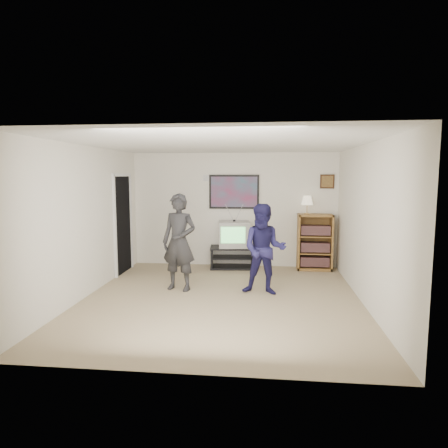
% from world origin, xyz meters
% --- Properties ---
extents(room_shell, '(4.51, 5.00, 2.51)m').
position_xyz_m(room_shell, '(0.00, 0.35, 1.25)').
color(room_shell, '#8C7259').
rests_on(room_shell, ground).
extents(media_stand, '(0.99, 0.62, 0.47)m').
position_xyz_m(media_stand, '(-0.02, 2.23, 0.24)').
color(media_stand, black).
rests_on(media_stand, room_shell).
extents(crt_television, '(0.72, 0.63, 0.55)m').
position_xyz_m(crt_television, '(0.03, 2.23, 0.75)').
color(crt_television, '#9C9D97').
rests_on(crt_television, media_stand).
extents(bookshelf, '(0.73, 0.41, 1.19)m').
position_xyz_m(bookshelf, '(1.75, 2.28, 0.60)').
color(bookshelf, brown).
rests_on(bookshelf, room_shell).
extents(table_lamp, '(0.25, 0.25, 0.39)m').
position_xyz_m(table_lamp, '(1.57, 2.29, 1.39)').
color(table_lamp, beige).
rests_on(table_lamp, bookshelf).
extents(person_tall, '(0.70, 0.54, 1.70)m').
position_xyz_m(person_tall, '(-0.79, 0.47, 0.85)').
color(person_tall, '#252527').
rests_on(person_tall, room_shell).
extents(person_short, '(0.81, 0.66, 1.54)m').
position_xyz_m(person_short, '(0.69, 0.38, 0.77)').
color(person_short, '#1E1B4B').
rests_on(person_short, room_shell).
extents(controller_left, '(0.04, 0.13, 0.04)m').
position_xyz_m(controller_left, '(-0.75, 0.71, 1.19)').
color(controller_left, white).
rests_on(controller_left, person_tall).
extents(controller_right, '(0.05, 0.12, 0.03)m').
position_xyz_m(controller_right, '(0.66, 0.61, 1.07)').
color(controller_right, white).
rests_on(controller_right, person_short).
extents(poster, '(1.10, 0.03, 0.75)m').
position_xyz_m(poster, '(0.00, 2.48, 1.65)').
color(poster, black).
rests_on(poster, room_shell).
extents(air_vent, '(0.28, 0.02, 0.14)m').
position_xyz_m(air_vent, '(-0.55, 2.48, 1.95)').
color(air_vent, white).
rests_on(air_vent, room_shell).
extents(small_picture, '(0.30, 0.03, 0.30)m').
position_xyz_m(small_picture, '(2.00, 2.48, 1.88)').
color(small_picture, black).
rests_on(small_picture, room_shell).
extents(doorway, '(0.03, 0.85, 2.00)m').
position_xyz_m(doorway, '(-2.23, 1.60, 1.00)').
color(doorway, black).
rests_on(doorway, room_shell).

